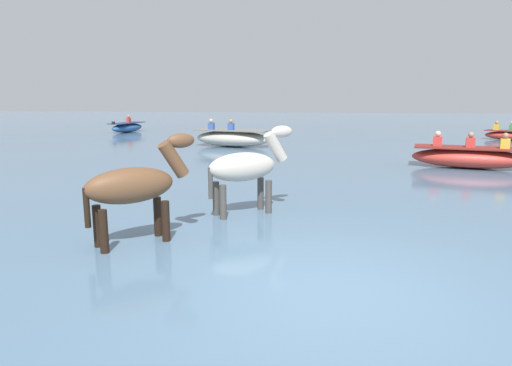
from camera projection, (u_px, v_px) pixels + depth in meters
name	position (u px, v px, depth m)	size (l,w,h in m)	color
ground_plane	(331.00, 311.00, 5.32)	(120.00, 120.00, 0.00)	gray
water_surface	(321.00, 168.00, 15.03)	(90.00, 90.00, 0.28)	slate
horse_lead_pinto	(246.00, 169.00, 8.47)	(1.65, 1.30, 1.96)	beige
horse_trailing_bay	(135.00, 188.00, 6.75)	(1.54, 1.43, 1.95)	brown
boat_distant_east	(127.00, 127.00, 27.67)	(1.56, 2.90, 1.07)	#28518E
boat_mid_channel	(469.00, 157.00, 13.99)	(3.58, 1.87, 1.14)	#BC382D
boat_far_offshore	(511.00, 135.00, 22.60)	(2.48, 2.09, 0.97)	#BC382D
boat_distant_west	(232.00, 138.00, 19.85)	(3.68, 2.08, 1.23)	#B2AD9E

